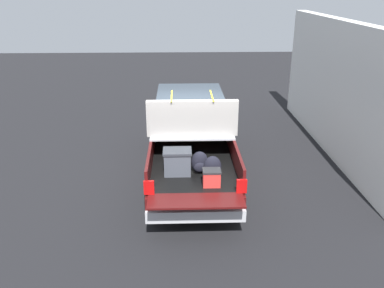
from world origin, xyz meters
The scene contains 3 objects.
ground_plane centered at (0.00, 0.00, 0.00)m, with size 40.00×40.00×0.00m, color black.
pickup_truck centered at (0.35, 0.00, 0.96)m, with size 6.05×2.06×2.23m.
building_facade centered at (1.58, -4.17, 1.86)m, with size 8.53×0.36×3.72m, color white.
Camera 1 is at (-9.41, 0.29, 4.62)m, focal length 37.71 mm.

